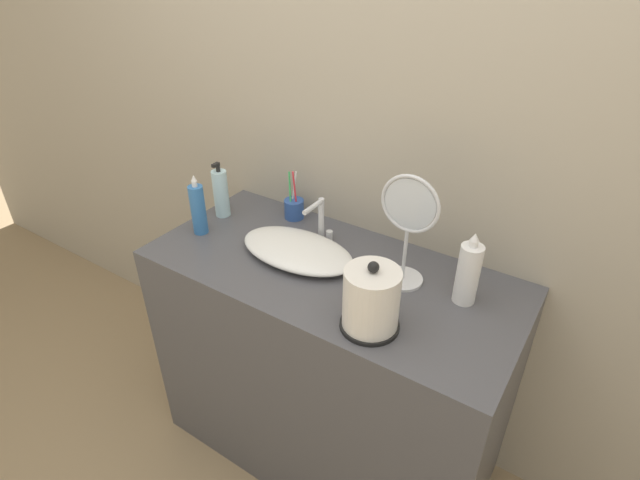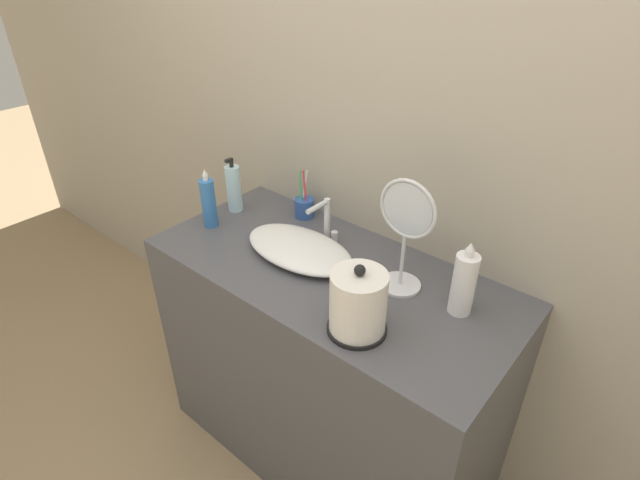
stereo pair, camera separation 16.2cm
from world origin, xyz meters
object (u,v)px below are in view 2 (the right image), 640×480
at_px(lotion_bottle, 234,188).
at_px(mouthwash_bottle, 464,283).
at_px(shampoo_bottle, 209,202).
at_px(electric_kettle, 358,305).
at_px(toothbrush_cup, 304,207).
at_px(vanity_mirror, 405,230).
at_px(faucet, 326,219).

distance_m(lotion_bottle, mouthwash_bottle, 0.98).
relative_size(shampoo_bottle, mouthwash_bottle, 0.97).
xyz_separation_m(electric_kettle, toothbrush_cup, (-0.55, 0.40, -0.05)).
bearing_deg(shampoo_bottle, vanity_mirror, 10.37).
bearing_deg(toothbrush_cup, mouthwash_bottle, -10.41).
bearing_deg(shampoo_bottle, toothbrush_cup, 51.48).
xyz_separation_m(electric_kettle, vanity_mirror, (-0.02, 0.25, 0.12)).
relative_size(toothbrush_cup, mouthwash_bottle, 0.85).
xyz_separation_m(shampoo_bottle, vanity_mirror, (0.76, 0.14, 0.11)).
xyz_separation_m(electric_kettle, mouthwash_bottle, (0.18, 0.26, 0.01)).
distance_m(electric_kettle, vanity_mirror, 0.28).
bearing_deg(toothbrush_cup, lotion_bottle, -150.87).
bearing_deg(mouthwash_bottle, shampoo_bottle, -171.24).
relative_size(electric_kettle, vanity_mirror, 0.60).
xyz_separation_m(toothbrush_cup, lotion_bottle, (-0.25, -0.14, 0.05)).
distance_m(electric_kettle, lotion_bottle, 0.84).
relative_size(electric_kettle, toothbrush_cup, 1.10).
bearing_deg(electric_kettle, mouthwash_bottle, 55.27).
distance_m(shampoo_bottle, mouthwash_bottle, 0.97).
height_order(toothbrush_cup, shampoo_bottle, shampoo_bottle).
distance_m(faucet, electric_kettle, 0.49).
bearing_deg(vanity_mirror, toothbrush_cup, 164.91).
relative_size(lotion_bottle, mouthwash_bottle, 0.94).
xyz_separation_m(faucet, toothbrush_cup, (-0.18, 0.08, -0.05)).
distance_m(faucet, mouthwash_bottle, 0.56).
bearing_deg(mouthwash_bottle, faucet, 174.66).
relative_size(lotion_bottle, vanity_mirror, 0.60).
distance_m(shampoo_bottle, vanity_mirror, 0.78).
relative_size(faucet, lotion_bottle, 0.72).
relative_size(lotion_bottle, shampoo_bottle, 0.96).
bearing_deg(vanity_mirror, mouthwash_bottle, 2.58).
distance_m(faucet, lotion_bottle, 0.43).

